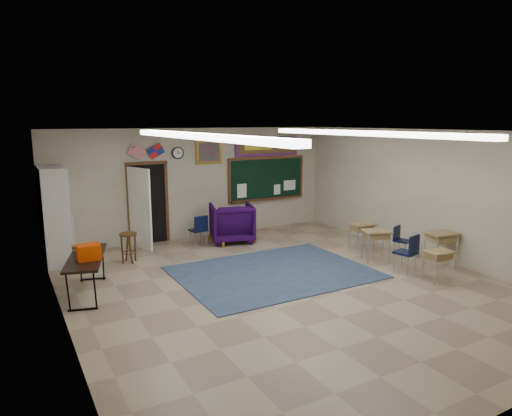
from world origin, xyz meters
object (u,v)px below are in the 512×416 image
wingback_armchair (232,223)px  wooden_stool (129,247)px  student_desk_front_right (362,235)px  folding_table (87,273)px  student_desk_front_left (376,244)px

wingback_armchair → wooden_stool: size_ratio=1.64×
student_desk_front_right → folding_table: bearing=-178.0°
student_desk_front_left → folding_table: size_ratio=0.39×
wingback_armchair → student_desk_front_right: (2.42, -2.38, -0.13)m
wingback_armchair → folding_table: size_ratio=0.60×
student_desk_front_left → wooden_stool: 5.66m
folding_table → student_desk_front_left: bearing=5.6°
wingback_armchair → student_desk_front_right: bearing=152.7°
student_desk_front_right → wingback_armchair: bearing=140.0°
student_desk_front_right → wooden_stool: 5.62m
student_desk_front_left → student_desk_front_right: 0.90m
folding_table → student_desk_front_right: bearing=13.4°
wingback_armchair → student_desk_front_right: size_ratio=1.63×
student_desk_front_left → wooden_stool: (-4.97, 2.71, -0.05)m
student_desk_front_right → wooden_stool: (-5.30, 1.88, -0.03)m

